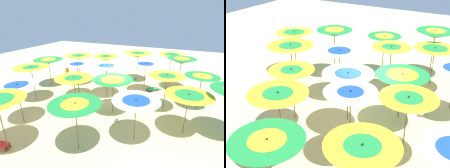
# 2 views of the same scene
# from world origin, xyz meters

# --- Properties ---
(ground) EXTENTS (41.96, 41.96, 0.04)m
(ground) POSITION_xyz_m (0.00, 0.00, -0.02)
(ground) COLOR beige
(beach_umbrella_3) EXTENTS (2.15, 2.15, 2.17)m
(beach_umbrella_3) POSITION_xyz_m (4.43, -1.58, 1.93)
(beach_umbrella_3) COLOR brown
(beach_umbrella_3) RESTS_ON ground
(beach_umbrella_4) EXTENTS (2.22, 2.22, 2.54)m
(beach_umbrella_4) POSITION_xyz_m (6.32, -1.12, 2.26)
(beach_umbrella_4) COLOR brown
(beach_umbrella_4) RESTS_ON ground
(beach_umbrella_6) EXTENTS (2.14, 2.14, 2.27)m
(beach_umbrella_6) POSITION_xyz_m (-1.55, -2.08, 2.03)
(beach_umbrella_6) COLOR brown
(beach_umbrella_6) RESTS_ON ground
(beach_umbrella_7) EXTENTS (2.30, 2.30, 2.17)m
(beach_umbrella_7) POSITION_xyz_m (0.44, -1.19, 1.92)
(beach_umbrella_7) COLOR brown
(beach_umbrella_7) RESTS_ON ground
(beach_umbrella_8) EXTENTS (2.02, 2.02, 2.31)m
(beach_umbrella_8) POSITION_xyz_m (3.14, 0.33, 2.05)
(beach_umbrella_8) COLOR brown
(beach_umbrella_8) RESTS_ON ground
(beach_umbrella_9) EXTENTS (1.97, 1.97, 2.19)m
(beach_umbrella_9) POSITION_xyz_m (5.00, 1.45, 1.96)
(beach_umbrella_9) COLOR brown
(beach_umbrella_9) RESTS_ON ground
(beach_umbrella_10) EXTENTS (2.16, 2.16, 2.42)m
(beach_umbrella_10) POSITION_xyz_m (-4.95, -1.89, 2.21)
(beach_umbrella_10) COLOR brown
(beach_umbrella_10) RESTS_ON ground
(beach_umbrella_11) EXTENTS (1.96, 1.96, 2.51)m
(beach_umbrella_11) POSITION_xyz_m (-2.56, -0.28, 2.30)
(beach_umbrella_11) COLOR brown
(beach_umbrella_11) RESTS_ON ground
(beach_umbrella_12) EXTENTS (2.19, 2.19, 2.33)m
(beach_umbrella_12) POSITION_xyz_m (-0.88, 0.71, 2.07)
(beach_umbrella_12) COLOR brown
(beach_umbrella_12) RESTS_ON ground
(beach_umbrella_13) EXTENTS (2.11, 2.11, 2.29)m
(beach_umbrella_13) POSITION_xyz_m (1.37, 2.40, 2.07)
(beach_umbrella_13) COLOR brown
(beach_umbrella_13) RESTS_ON ground
(beach_umbrella_14) EXTENTS (2.10, 2.10, 2.54)m
(beach_umbrella_14) POSITION_xyz_m (3.61, 4.00, 2.28)
(beach_umbrella_14) COLOR brown
(beach_umbrella_14) RESTS_ON ground
(beach_umbrella_15) EXTENTS (2.24, 2.24, 2.26)m
(beach_umbrella_15) POSITION_xyz_m (-5.88, 0.64, 2.02)
(beach_umbrella_15) COLOR brown
(beach_umbrella_15) RESTS_ON ground
(beach_umbrella_16) EXTENTS (2.17, 2.17, 2.51)m
(beach_umbrella_16) POSITION_xyz_m (-3.91, 1.87, 2.28)
(beach_umbrella_16) COLOR brown
(beach_umbrella_16) RESTS_ON ground
(beach_umbrella_17) EXTENTS (1.93, 1.93, 2.44)m
(beach_umbrella_17) POSITION_xyz_m (-1.95, 2.80, 2.19)
(beach_umbrella_17) COLOR brown
(beach_umbrella_17) RESTS_ON ground
(beach_umbrella_18) EXTENTS (2.29, 2.29, 2.56)m
(beach_umbrella_18) POSITION_xyz_m (0.17, 4.49, 2.30)
(beach_umbrella_18) COLOR brown
(beach_umbrella_18) RESTS_ON ground
(beach_umbrella_19) EXTENTS (2.13, 2.13, 2.34)m
(beach_umbrella_19) POSITION_xyz_m (2.63, 6.17, 2.07)
(beach_umbrella_19) COLOR brown
(beach_umbrella_19) RESTS_ON ground
(lounger_1) EXTENTS (0.95, 1.12, 0.71)m
(lounger_1) POSITION_xyz_m (-0.21, 4.04, 0.22)
(lounger_1) COLOR silver
(lounger_1) RESTS_ON ground
(lounger_2) EXTENTS (1.18, 1.03, 0.64)m
(lounger_2) POSITION_xyz_m (1.97, 3.03, 0.21)
(lounger_2) COLOR #333338
(lounger_2) RESTS_ON ground
(beachgoer_0) EXTENTS (0.30, 0.30, 1.72)m
(beachgoer_0) POSITION_xyz_m (-5.15, 1.89, 0.90)
(beachgoer_0) COLOR #A3704C
(beachgoer_0) RESTS_ON ground
(beach_ball) EXTENTS (0.26, 0.26, 0.26)m
(beach_ball) POSITION_xyz_m (1.04, -2.06, 0.13)
(beach_ball) COLOR white
(beach_ball) RESTS_ON ground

